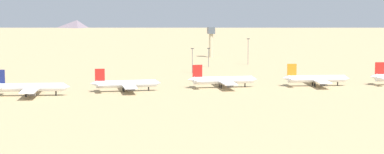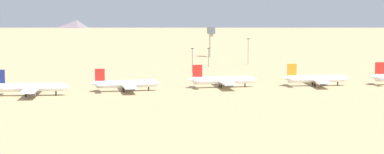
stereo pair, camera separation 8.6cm
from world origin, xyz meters
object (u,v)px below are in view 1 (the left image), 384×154
Objects in this scene: parked_jet_navy_0 at (29,87)px; light_pole_west at (209,56)px; parked_jet_red_1 at (125,84)px; parked_jet_red_2 at (222,80)px; parked_jet_orange_3 at (316,79)px; control_tower at (211,39)px; light_pole_east at (192,59)px; light_pole_mid at (248,50)px.

light_pole_west is at bearing 51.80° from parked_jet_navy_0.
parked_jet_red_2 is (49.59, 3.50, 0.16)m from parked_jet_red_1.
parked_jet_navy_0 reaches higher than parked_jet_red_2.
parked_jet_red_2 is at bearing -177.69° from parked_jet_orange_3.
control_tower is at bearing 101.61° from parked_jet_orange_3.
control_tower reaches higher than parked_jet_red_2.
light_pole_east reaches higher than light_pole_west.
parked_jet_red_1 is 2.74× the size of light_pole_west.
light_pole_mid is 62.22m from light_pole_east.
light_pole_east reaches higher than parked_jet_navy_0.
light_pole_west is (-32.40, 103.68, 3.62)m from parked_jet_orange_3.
parked_jet_orange_3 is 108.69m from light_pole_west.
light_pole_east is at bearing 55.80° from parked_jet_red_1.
control_tower is (84.23, 172.79, 10.12)m from parked_jet_red_1.
parked_jet_red_2 is at bearing 4.01° from parked_jet_red_1.
parked_jet_orange_3 is 1.55× the size of control_tower.
light_pole_west is 30.81m from light_pole_mid.
control_tower reaches higher than light_pole_east.
light_pole_mid is at bearing 69.14° from parked_jet_red_2.
parked_jet_navy_0 is 2.50× the size of light_pole_east.
light_pole_west is at bearing 82.74° from parked_jet_red_2.
control_tower is at bearing 70.53° from light_pole_east.
light_pole_east is (-50.01, 71.62, 4.91)m from parked_jet_orange_3.
parked_jet_navy_0 is 183.62m from light_pole_mid.
control_tower is 107.92m from light_pole_east.
parked_jet_red_1 is 86.14m from light_pole_east.
light_pole_east is at bearing -139.15° from light_pole_mid.
light_pole_mid is at bearing 40.85° from light_pole_east.
light_pole_west is at bearing -163.67° from light_pole_mid.
light_pole_mid is (95.36, 111.84, 6.43)m from parked_jet_red_1.
parked_jet_navy_0 is 95.60m from parked_jet_red_2.
parked_jet_red_2 is at bearing -99.29° from light_pole_west.
parked_jet_orange_3 is (98.31, -0.47, 0.09)m from parked_jet_red_1.
light_pole_mid is (29.45, 8.63, 2.72)m from light_pole_west.
control_tower reaches higher than parked_jet_orange_3.
parked_jet_orange_3 is 87.49m from light_pole_east.
parked_jet_orange_3 is 174.12m from control_tower.
parked_jet_navy_0 is at bearing -126.02° from control_tower.
light_pole_east is (48.30, 71.15, 5.00)m from parked_jet_red_1.
light_pole_west is (-18.32, -69.58, -6.41)m from control_tower.
light_pole_east is at bearing -118.77° from light_pole_west.
parked_jet_red_1 is 1.51× the size of control_tower.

